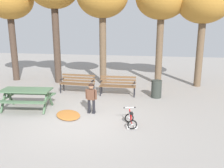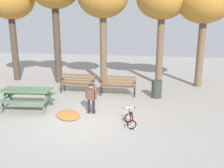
{
  "view_description": "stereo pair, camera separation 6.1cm",
  "coord_description": "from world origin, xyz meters",
  "px_view_note": "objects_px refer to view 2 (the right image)",
  "views": [
    {
      "loc": [
        2.26,
        -6.79,
        3.01
      ],
      "look_at": [
        0.71,
        1.86,
        0.85
      ],
      "focal_mm": 37.61,
      "sensor_mm": 36.0,
      "label": 1
    },
    {
      "loc": [
        2.32,
        -6.78,
        3.01
      ],
      "look_at": [
        0.71,
        1.86,
        0.85
      ],
      "focal_mm": 37.61,
      "sensor_mm": 36.0,
      "label": 2
    }
  ],
  "objects_px": {
    "kids_bicycle": "(130,120)",
    "trash_bin": "(157,89)",
    "park_bench_left": "(118,84)",
    "child_standing": "(91,96)",
    "picnic_table": "(27,94)",
    "park_bench_far_left": "(78,82)"
  },
  "relations": [
    {
      "from": "kids_bicycle",
      "to": "trash_bin",
      "type": "bearing_deg",
      "value": 76.11
    },
    {
      "from": "park_bench_left",
      "to": "kids_bicycle",
      "type": "bearing_deg",
      "value": -74.39
    },
    {
      "from": "park_bench_left",
      "to": "trash_bin",
      "type": "bearing_deg",
      "value": -2.19
    },
    {
      "from": "park_bench_left",
      "to": "child_standing",
      "type": "height_order",
      "value": "child_standing"
    },
    {
      "from": "child_standing",
      "to": "kids_bicycle",
      "type": "relative_size",
      "value": 1.75
    },
    {
      "from": "picnic_table",
      "to": "child_standing",
      "type": "bearing_deg",
      "value": 0.82
    },
    {
      "from": "park_bench_far_left",
      "to": "child_standing",
      "type": "relative_size",
      "value": 1.49
    },
    {
      "from": "park_bench_far_left",
      "to": "park_bench_left",
      "type": "height_order",
      "value": "same"
    },
    {
      "from": "park_bench_far_left",
      "to": "child_standing",
      "type": "distance_m",
      "value": 2.79
    },
    {
      "from": "park_bench_left",
      "to": "kids_bicycle",
      "type": "xyz_separation_m",
      "value": [
        0.91,
        -3.26,
        -0.31
      ]
    },
    {
      "from": "park_bench_far_left",
      "to": "picnic_table",
      "type": "bearing_deg",
      "value": -114.57
    },
    {
      "from": "child_standing",
      "to": "park_bench_left",
      "type": "bearing_deg",
      "value": 76.4
    },
    {
      "from": "picnic_table",
      "to": "trash_bin",
      "type": "bearing_deg",
      "value": 26.47
    },
    {
      "from": "kids_bicycle",
      "to": "trash_bin",
      "type": "distance_m",
      "value": 3.3
    },
    {
      "from": "park_bench_far_left",
      "to": "child_standing",
      "type": "height_order",
      "value": "child_standing"
    },
    {
      "from": "picnic_table",
      "to": "kids_bicycle",
      "type": "xyz_separation_m",
      "value": [
        3.94,
        -0.84,
        -0.39
      ]
    },
    {
      "from": "kids_bicycle",
      "to": "park_bench_far_left",
      "type": "bearing_deg",
      "value": 130.07
    },
    {
      "from": "trash_bin",
      "to": "kids_bicycle",
      "type": "bearing_deg",
      "value": -103.89
    },
    {
      "from": "child_standing",
      "to": "trash_bin",
      "type": "bearing_deg",
      "value": 45.52
    },
    {
      "from": "picnic_table",
      "to": "park_bench_left",
      "type": "bearing_deg",
      "value": 38.63
    },
    {
      "from": "picnic_table",
      "to": "park_bench_far_left",
      "type": "xyz_separation_m",
      "value": [
        1.14,
        2.49,
        -0.08
      ]
    },
    {
      "from": "park_bench_left",
      "to": "kids_bicycle",
      "type": "distance_m",
      "value": 3.4
    }
  ]
}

